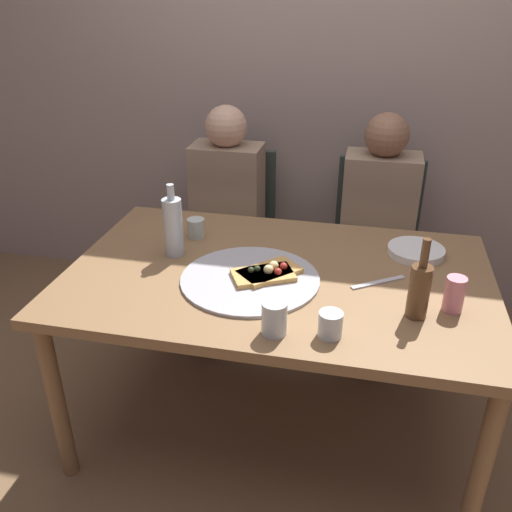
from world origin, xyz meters
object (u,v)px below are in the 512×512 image
tumbler_near (330,324)px  table_knife (378,282)px  guest_in_beanie (377,226)px  wine_bottle (173,226)px  guest_in_sweater (223,212)px  soda_can (454,294)px  tumbler_far (196,228)px  wine_glass (274,318)px  plate_stack (416,251)px  dining_table (278,289)px  chair_left (231,223)px  pizza_slice_extra (264,274)px  beer_bottle (419,289)px  pizza_tray (250,279)px  chair_right (375,236)px  pizza_slice_last (270,271)px

tumbler_near → table_knife: 0.39m
guest_in_beanie → wine_bottle: bearing=41.1°
guest_in_sweater → table_knife: bearing=136.7°
tumbler_near → soda_can: 0.45m
tumbler_far → soda_can: 1.07m
tumbler_far → wine_glass: 0.76m
plate_stack → table_knife: size_ratio=1.01×
wine_glass → table_knife: bearing=51.0°
guest_in_beanie → dining_table: bearing=64.3°
soda_can → chair_left: chair_left is taller
pizza_slice_extra → wine_glass: bearing=-72.7°
beer_bottle → tumbler_far: (-0.89, 0.42, -0.06)m
tumbler_far → guest_in_sweater: guest_in_sweater is taller
pizza_slice_extra → tumbler_far: 0.47m
tumbler_near → plate_stack: (0.28, 0.63, -0.03)m
dining_table → pizza_tray: bearing=-137.5°
wine_glass → guest_in_sweater: 1.24m
guest_in_beanie → table_knife: bearing=90.6°
beer_bottle → soda_can: 0.14m
pizza_tray → guest_in_beanie: size_ratio=0.43×
soda_can → table_knife: bearing=151.8°
beer_bottle → table_knife: beer_bottle is taller
beer_bottle → tumbler_near: bearing=-146.9°
dining_table → wine_bottle: 0.47m
wine_bottle → chair_right: (0.79, 0.84, -0.35)m
table_knife → guest_in_sweater: bearing=102.3°
beer_bottle → soda_can: size_ratio=2.28×
plate_stack → table_knife: (-0.14, -0.26, -0.01)m
beer_bottle → guest_in_beanie: size_ratio=0.24×
beer_bottle → tumbler_near: beer_bottle is taller
dining_table → chair_right: 0.98m
dining_table → guest_in_sweater: size_ratio=1.35×
guest_in_beanie → pizza_tray: bearing=61.5°
tumbler_far → soda_can: soda_can is taller
soda_can → chair_right: bearing=103.7°
beer_bottle → dining_table: bearing=158.8°
dining_table → wine_glass: size_ratio=14.43×
dining_table → tumbler_near: 0.44m
soda_can → tumbler_near: bearing=-148.6°
pizza_slice_last → tumbler_near: (0.25, -0.32, 0.02)m
pizza_slice_last → soda_can: soda_can is taller
pizza_tray → tumbler_near: (0.32, -0.28, 0.04)m
chair_left → pizza_tray: bearing=108.8°
chair_right → tumbler_far: bearing=41.3°
beer_bottle → guest_in_sweater: 1.32m
soda_can → guest_in_beanie: guest_in_beanie is taller
tumbler_near → guest_in_beanie: (0.13, 1.11, -0.14)m
dining_table → plate_stack: size_ratio=7.08×
pizza_tray → wine_glass: size_ratio=4.65×
pizza_slice_last → pizza_slice_extra: same height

